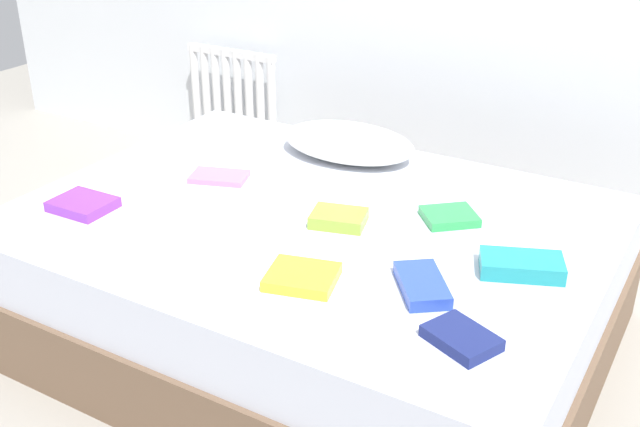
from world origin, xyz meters
TOP-DOWN VIEW (x-y plane):
  - ground_plane at (0.00, 0.00)m, footprint 8.00×8.00m
  - bed at (0.00, 0.00)m, footprint 2.00×1.50m
  - radiator at (-1.23, 1.20)m, footprint 0.55×0.04m
  - pillow at (-0.15, 0.53)m, footprint 0.56×0.35m
  - textbook_green at (0.42, 0.19)m, footprint 0.23×0.23m
  - textbook_purple at (-0.71, -0.37)m, footprint 0.21×0.17m
  - textbook_blue at (0.53, -0.27)m, footprint 0.23×0.25m
  - textbook_white at (-0.21, -0.32)m, footprint 0.23×0.19m
  - textbook_teal at (0.74, -0.03)m, footprint 0.27×0.21m
  - textbook_pink at (-0.46, 0.08)m, footprint 0.24×0.19m
  - textbook_lime at (0.11, -0.02)m, footprint 0.21×0.18m
  - textbook_navy at (0.71, -0.45)m, footprint 0.22×0.19m
  - textbook_yellow at (0.21, -0.40)m, footprint 0.24×0.22m

SIDE VIEW (x-z plane):
  - ground_plane at x=0.00m, z-range 0.00..0.00m
  - bed at x=0.00m, z-range 0.00..0.50m
  - radiator at x=-1.23m, z-range 0.12..0.66m
  - textbook_pink at x=-0.46m, z-range 0.50..0.52m
  - textbook_green at x=0.42m, z-range 0.50..0.53m
  - textbook_yellow at x=0.21m, z-range 0.50..0.53m
  - textbook_navy at x=0.71m, z-range 0.50..0.53m
  - textbook_purple at x=-0.71m, z-range 0.50..0.54m
  - textbook_blue at x=0.53m, z-range 0.50..0.54m
  - textbook_lime at x=0.11m, z-range 0.50..0.54m
  - textbook_white at x=-0.21m, z-range 0.50..0.55m
  - textbook_teal at x=0.74m, z-range 0.50..0.55m
  - pillow at x=-0.15m, z-range 0.50..0.62m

